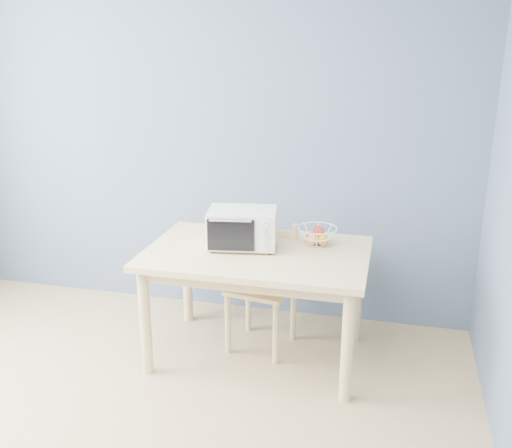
% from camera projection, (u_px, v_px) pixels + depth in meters
% --- Properties ---
extents(room, '(4.01, 4.51, 2.61)m').
position_uv_depth(room, '(6.00, 243.00, 2.12)').
color(room, tan).
rests_on(room, ground).
extents(dining_table, '(1.40, 0.90, 0.75)m').
position_uv_depth(dining_table, '(257.00, 265.00, 3.63)').
color(dining_table, '#DDBD85').
rests_on(dining_table, ground).
extents(toaster_oven, '(0.47, 0.38, 0.25)m').
position_uv_depth(toaster_oven, '(240.00, 228.00, 3.62)').
color(toaster_oven, beige).
rests_on(toaster_oven, dining_table).
extents(fruit_basket, '(0.28, 0.28, 0.13)m').
position_uv_depth(fruit_basket, '(317.00, 236.00, 3.68)').
color(fruit_basket, white).
rests_on(fruit_basket, dining_table).
extents(dining_chair, '(0.46, 0.46, 0.85)m').
position_uv_depth(dining_chair, '(264.00, 287.00, 3.86)').
color(dining_chair, '#DDBD85').
rests_on(dining_chair, ground).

